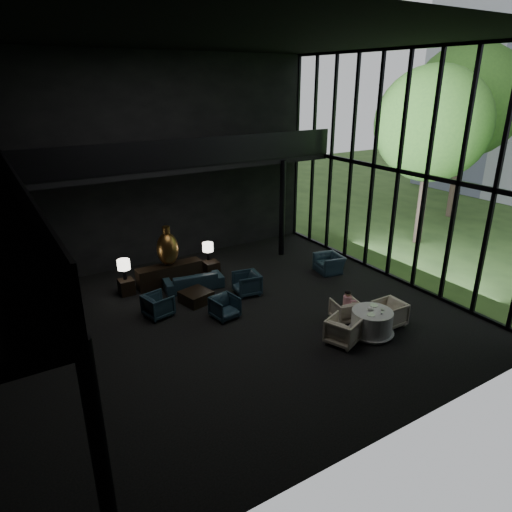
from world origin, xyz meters
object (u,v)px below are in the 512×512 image
lounge_armchair_south (225,306)px  window_armchair (329,261)px  console (170,274)px  dining_chair_north (345,309)px  side_table_right (211,269)px  coffee_table (196,297)px  child (348,299)px  bronze_urn (168,248)px  dining_chair_east (389,311)px  dining_chair_west (343,328)px  table_lamp_right (208,248)px  side_table_left (126,287)px  lounge_armchair_west (158,304)px  dining_table (371,324)px  lounge_armchair_east (247,281)px  table_lamp_left (124,265)px  sofa (194,278)px

lounge_armchair_south → window_armchair: 5.30m
console → dining_chair_north: size_ratio=3.16×
side_table_right → coffee_table: size_ratio=0.67×
console → child: (3.62, -5.43, 0.36)m
bronze_urn → lounge_armchair_south: bronze_urn is taller
dining_chair_east → dining_chair_west: dining_chair_west is taller
window_armchair → coffee_table: 5.52m
table_lamp_right → dining_chair_west: bearing=-80.7°
side_table_left → lounge_armchair_west: 2.14m
bronze_urn → dining_table: (3.69, -6.44, -1.05)m
console → window_armchair: 6.09m
table_lamp_right → lounge_armchair_south: (-1.08, -3.36, -0.69)m
console → dining_table: console is taller
table_lamp_right → dining_chair_north: (1.99, -5.46, -0.70)m
lounge_armchair_east → lounge_armchair_south: 1.82m
table_lamp_right → console: bearing=-177.5°
console → lounge_armchair_east: (1.96, -2.19, 0.10)m
dining_chair_east → child: bearing=-132.7°
console → lounge_armchair_west: bearing=-120.2°
table_lamp_left → sofa: (2.18, -0.86, -0.66)m
bronze_urn → table_lamp_right: bronze_urn is taller
bronze_urn → window_armchair: (5.69, -2.18, -0.93)m
table_lamp_left → table_lamp_right: 3.20m
table_lamp_right → sofa: (-1.02, -0.88, -0.68)m
dining_chair_east → lounge_armchair_south: bearing=-126.0°
console → window_armchair: bearing=-20.7°
dining_chair_east → dining_chair_west: size_ratio=0.99×
bronze_urn → table_lamp_left: size_ratio=1.99×
lounge_armchair_south → coffee_table: bearing=94.1°
window_armchair → dining_table: (-2.00, -4.26, -0.12)m
table_lamp_right → dining_chair_east: (2.94, -6.37, -0.62)m
window_armchair → coffee_table: window_armchair is taller
side_table_right → dining_table: (2.09, -6.28, 0.03)m
table_lamp_left → lounge_armchair_west: table_lamp_left is taller
console → side_table_right: size_ratio=4.03×
lounge_armchair_east → dining_chair_east: (2.57, -4.12, -0.02)m
lounge_armchair_south → dining_chair_west: dining_chair_west is taller
console → table_lamp_right: bearing=2.5°
console → side_table_left: bearing=179.8°
lounge_armchair_west → dining_chair_west: dining_chair_west is taller
window_armchair → coffee_table: bearing=-83.6°
console → table_lamp_right: table_lamp_right is taller
side_table_left → window_armchair: (7.29, -2.16, 0.18)m
table_lamp_right → lounge_armchair_south: size_ratio=0.87×
console → lounge_armchair_west: lounge_armchair_west is taller
dining_chair_west → side_table_left: bearing=12.3°
console → bronze_urn: bearing=90.0°
dining_table → console: bearing=119.9°
console → dining_chair_north: console is taller
bronze_urn → lounge_armchair_west: (-1.22, -2.12, -0.95)m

